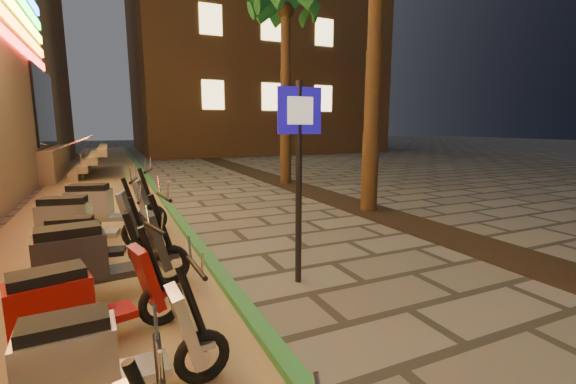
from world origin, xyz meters
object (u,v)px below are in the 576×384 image
scooter_8 (97,257)px  scooter_11 (105,206)px  scooter_6 (105,355)px  scooter_9 (90,241)px  scooter_7 (81,302)px  scooter_10 (83,221)px  pedestrian_sign (299,155)px

scooter_8 → scooter_11: bearing=81.7°
scooter_6 → scooter_8: (-0.09, 2.07, 0.09)m
scooter_9 → scooter_11: scooter_11 is taller
scooter_8 → scooter_11: scooter_11 is taller
scooter_6 → scooter_7: 0.99m
scooter_10 → scooter_7: bearing=-75.9°
pedestrian_sign → scooter_11: pedestrian_sign is taller
scooter_8 → scooter_9: size_ratio=1.17×
scooter_7 → scooter_11: scooter_11 is taller
scooter_6 → scooter_8: scooter_8 is taller
scooter_7 → scooter_6: bearing=-91.8°
scooter_8 → scooter_10: scooter_8 is taller
scooter_8 → scooter_10: 2.06m
scooter_7 → scooter_10: 3.15m
scooter_7 → scooter_9: (-0.00, 2.19, -0.02)m
pedestrian_sign → scooter_10: pedestrian_sign is taller
scooter_9 → scooter_11: (0.18, 2.06, 0.09)m
scooter_8 → scooter_9: bearing=89.2°
pedestrian_sign → scooter_9: (-2.55, 1.59, -1.25)m
scooter_9 → scooter_11: 2.07m
scooter_8 → scooter_11: (0.07, 3.14, 0.02)m
pedestrian_sign → scooter_7: (-2.54, -0.60, -1.23)m
scooter_11 → scooter_9: bearing=-78.8°
pedestrian_sign → scooter_6: size_ratio=1.78×
scooter_8 → scooter_9: scooter_8 is taller
scooter_7 → scooter_10: scooter_10 is taller
scooter_9 → scooter_10: 0.98m
scooter_6 → scooter_8: size_ratio=0.83×
scooter_10 → scooter_9: bearing=-70.6°
pedestrian_sign → scooter_8: (-2.43, 0.50, -1.17)m
scooter_6 → scooter_7: (-0.21, 0.97, 0.03)m
scooter_7 → scooter_11: size_ratio=0.86×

